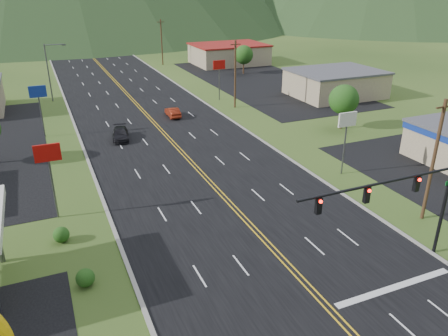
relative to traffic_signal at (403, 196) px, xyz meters
name	(u,v)px	position (x,y,z in m)	size (l,w,h in m)	color
traffic_signal	(403,196)	(0.00, 0.00, 0.00)	(13.10, 0.43, 7.00)	black
streetlight_west	(50,69)	(-18.16, 56.00, -0.15)	(3.28, 0.25, 9.00)	#59595E
building_east_mid	(335,83)	(25.52, 41.00, -3.17)	(14.40, 11.40, 4.30)	tan
building_east_far	(229,54)	(21.52, 76.00, -3.07)	(16.40, 12.40, 4.50)	tan
pole_sign_west_a	(49,161)	(-20.48, 16.00, -0.28)	(2.00, 0.18, 6.40)	#59595E
pole_sign_west_b	(38,97)	(-20.48, 38.00, -0.28)	(2.00, 0.18, 6.40)	#59595E
pole_sign_east_a	(347,126)	(6.52, 14.00, -0.28)	(2.00, 0.18, 6.40)	#59595E
pole_sign_east_b	(219,69)	(6.52, 46.00, -0.28)	(2.00, 0.18, 6.40)	#59595E
tree_east_a	(344,100)	(15.52, 26.00, -1.44)	(3.84, 3.84, 5.82)	#382314
tree_east_b	(244,55)	(19.52, 64.00, -1.44)	(3.84, 3.84, 5.82)	#382314
utility_pole_a	(434,160)	(7.02, 4.00, -0.20)	(1.60, 0.28, 10.00)	#382314
utility_pole_b	(235,74)	(7.02, 41.00, -0.20)	(1.60, 0.28, 10.00)	#382314
utility_pole_c	(162,42)	(7.02, 81.00, -0.20)	(1.60, 0.28, 10.00)	#382314
utility_pole_d	(126,26)	(7.02, 121.00, -0.20)	(1.60, 0.28, 10.00)	#382314
car_dark_mid	(121,134)	(-11.97, 33.11, -4.66)	(1.88, 4.62, 1.34)	black
car_red_far	(173,112)	(-3.26, 39.82, -4.66)	(1.42, 4.08, 1.34)	maroon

